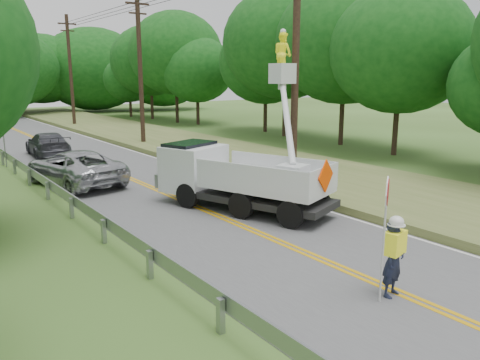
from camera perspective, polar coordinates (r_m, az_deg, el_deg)
ground at (r=11.28m, az=18.78°, el=-12.89°), size 140.00×140.00×0.00m
road at (r=21.95m, az=-12.42°, el=-0.14°), size 7.20×96.00×0.03m
guardrail at (r=21.48m, az=-23.31°, el=0.32°), size 0.18×48.00×0.77m
utility_poles at (r=26.42m, az=-5.50°, el=13.68°), size 1.60×43.30×10.00m
tall_grass_verge at (r=25.54m, az=2.27°, el=2.23°), size 7.00×96.00×0.30m
treeline_right at (r=38.06m, az=3.05°, el=14.91°), size 11.17×51.50×11.38m
flagger at (r=10.72m, az=18.07°, el=-8.42°), size 1.08×0.51×2.73m
bucket_truck at (r=17.32m, az=-1.30°, el=1.76°), size 5.57×6.73×6.36m
suv_silver at (r=21.81m, az=-19.33°, el=1.44°), size 3.37×5.82×1.53m
suv_darkgrey at (r=30.22m, az=-22.20°, el=4.02°), size 2.32×4.98×1.41m
stop_sign_permanent at (r=27.47m, az=-26.61°, el=4.34°), size 0.40×0.29×2.21m
yard_sign at (r=20.89m, az=10.78°, el=0.90°), size 0.52×0.26×0.81m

